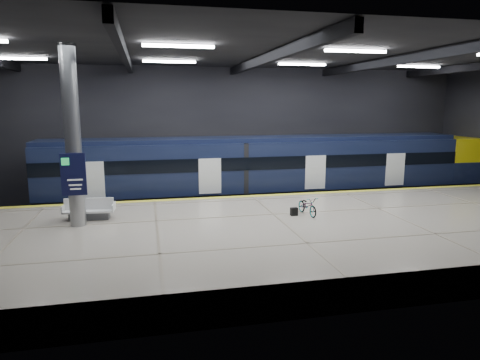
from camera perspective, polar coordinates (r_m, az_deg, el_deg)
name	(u,v)px	position (r m, az deg, el deg)	size (l,w,h in m)	color
ground	(267,232)	(19.85, 3.62, -6.91)	(30.00, 30.00, 0.00)	black
room_shell	(268,106)	(18.98, 3.81, 9.83)	(30.10, 16.10, 8.05)	black
platform	(284,237)	(17.41, 5.93, -7.52)	(30.00, 11.00, 1.10)	#B7AD9B
safety_strip	(253,196)	(22.14, 1.70, -2.14)	(30.00, 0.40, 0.01)	yellow
rails	(241,203)	(24.98, 0.15, -3.12)	(30.00, 1.52, 0.16)	gray
train	(287,168)	(25.34, 6.29, 1.56)	(29.40, 2.84, 3.79)	black
bench	(89,212)	(18.75, -19.43, -4.02)	(2.09, 0.99, 0.90)	#595B60
bicycle	(307,206)	(18.59, 8.98, -3.41)	(0.53, 1.52, 0.80)	#99999E
pannier_bag	(294,212)	(18.43, 7.22, -4.20)	(0.30, 0.18, 0.35)	black
info_column	(73,140)	(17.47, -21.39, 5.00)	(0.90, 0.78, 6.90)	#9EA0A5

